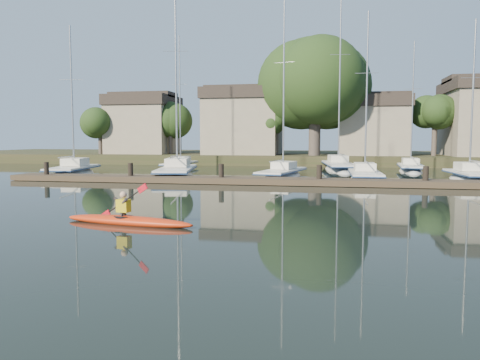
% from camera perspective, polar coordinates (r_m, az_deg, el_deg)
% --- Properties ---
extents(ground, '(160.00, 160.00, 0.00)m').
position_cam_1_polar(ground, '(14.86, -3.38, -5.70)').
color(ground, black).
rests_on(ground, ground).
extents(kayak, '(4.72, 1.36, 1.50)m').
position_cam_1_polar(kayak, '(15.65, -13.59, -4.61)').
color(kayak, red).
rests_on(kayak, ground).
extents(dock, '(34.00, 2.00, 1.80)m').
position_cam_1_polar(dock, '(28.49, 3.59, -0.09)').
color(dock, '#443327').
rests_on(dock, ground).
extents(sailboat_0, '(3.55, 8.18, 12.56)m').
position_cam_1_polar(sailboat_0, '(37.82, -19.64, 0.28)').
color(sailboat_0, silver).
rests_on(sailboat_0, ground).
extents(sailboat_1, '(4.18, 9.74, 15.48)m').
position_cam_1_polar(sailboat_1, '(34.08, -7.71, 0.03)').
color(sailboat_1, silver).
rests_on(sailboat_1, ground).
extents(sailboat_2, '(3.47, 8.61, 13.89)m').
position_cam_1_polar(sailboat_2, '(33.35, 5.15, 0.00)').
color(sailboat_2, silver).
rests_on(sailboat_2, ground).
extents(sailboat_3, '(2.03, 7.61, 12.26)m').
position_cam_1_polar(sailboat_3, '(32.18, 14.97, -0.35)').
color(sailboat_3, silver).
rests_on(sailboat_3, ground).
extents(sailboat_4, '(2.40, 7.00, 11.75)m').
position_cam_1_polar(sailboat_4, '(34.37, 26.22, -0.38)').
color(sailboat_4, silver).
rests_on(sailboat_4, ground).
extents(sailboat_5, '(2.10, 8.11, 13.36)m').
position_cam_1_polar(sailboat_5, '(44.08, -7.32, 1.23)').
color(sailboat_5, silver).
rests_on(sailboat_5, ground).
extents(sailboat_6, '(3.37, 10.95, 17.13)m').
position_cam_1_polar(sailboat_6, '(41.87, 11.91, 0.92)').
color(sailboat_6, silver).
rests_on(sailboat_6, ground).
extents(sailboat_7, '(2.49, 7.54, 11.95)m').
position_cam_1_polar(sailboat_7, '(41.79, 20.07, 0.74)').
color(sailboat_7, silver).
rests_on(sailboat_7, ground).
extents(shore, '(90.00, 25.25, 12.75)m').
position_cam_1_polar(shore, '(54.47, 8.85, 5.52)').
color(shore, '#252F17').
rests_on(shore, ground).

